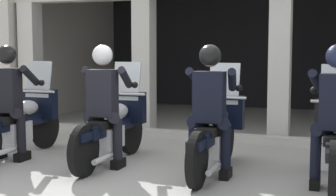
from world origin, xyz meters
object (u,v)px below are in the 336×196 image
motorcycle_center_right (216,132)px  motorcycle_far_left (22,121)px  police_officer_far_left (8,92)px  motorcycle_far_right (336,140)px  police_officer_center_right (210,99)px  police_officer_center_left (104,95)px  motorcycle_center_left (114,126)px

motorcycle_center_right → motorcycle_far_left: bearing=176.7°
police_officer_far_left → motorcycle_far_right: bearing=-5.0°
police_officer_far_left → police_officer_center_right: size_ratio=1.00×
motorcycle_far_left → motorcycle_center_right: 2.84m
police_officer_far_left → police_officer_center_left: size_ratio=1.00×
police_officer_center_right → motorcycle_far_right: police_officer_center_right is taller
motorcycle_center_right → police_officer_center_left: bearing=-173.9°
motorcycle_far_left → motorcycle_far_right: 4.26m
motorcycle_center_right → police_officer_center_right: police_officer_center_right is taller
police_officer_center_left → motorcycle_center_right: (1.42, 0.25, -0.44)m
police_officer_far_left → police_officer_center_right: (2.84, 0.03, 0.00)m
police_officer_far_left → police_officer_center_right: bearing=-7.6°
police_officer_center_left → motorcycle_far_right: bearing=-5.8°
police_officer_center_left → police_officer_far_left: bearing=173.1°
motorcycle_far_left → motorcycle_center_right: bearing=-7.6°
police_officer_far_left → motorcycle_far_right: (4.26, 0.24, -0.44)m
motorcycle_far_left → motorcycle_far_right: (4.26, -0.04, 0.00)m
police_officer_far_left → motorcycle_far_left: bearing=81.5°
motorcycle_center_left → police_officer_center_right: 1.52m
motorcycle_far_left → police_officer_center_right: bearing=-13.3°
motorcycle_far_left → police_officer_far_left: size_ratio=1.29×
police_officer_center_left → police_officer_center_right: (1.42, -0.03, 0.00)m
motorcycle_far_left → police_officer_center_left: size_ratio=1.29×
police_officer_center_left → police_officer_center_right: 1.42m
police_officer_far_left → motorcycle_center_left: 1.53m
police_officer_center_right → police_officer_center_left: bearing=174.8°
motorcycle_center_right → motorcycle_far_right: same height
police_officer_far_left → motorcycle_center_right: 2.89m
motorcycle_center_left → police_officer_center_left: bearing=-99.7°
motorcycle_far_left → motorcycle_center_left: 1.42m
motorcycle_center_left → motorcycle_far_right: bearing=-11.5°
police_officer_center_right → motorcycle_far_right: (1.42, 0.21, -0.44)m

